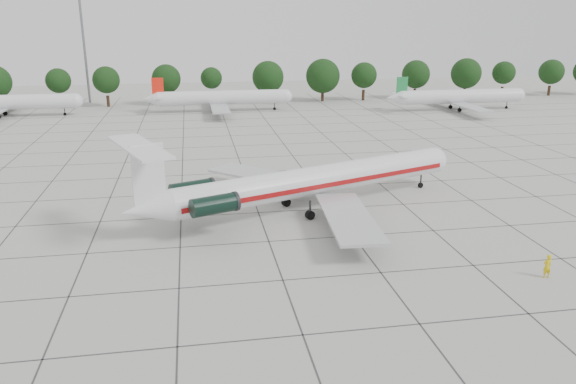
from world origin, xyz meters
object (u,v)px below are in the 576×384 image
object	(u,v)px
bg_airliner_b	(4,103)
floodlight_mast	(84,40)
ground_crew	(547,266)
bg_airliner_d	(459,97)
main_airliner	(302,182)
bg_airliner_c	(222,98)

from	to	relation	value
bg_airliner_b	floodlight_mast	world-z (taller)	floodlight_mast
ground_crew	bg_airliner_d	xyz separation A→B (m)	(30.56, 77.96, 1.93)
main_airliner	bg_airliner_d	size ratio (longest dim) A/B	1.34
ground_crew	bg_airliner_d	size ratio (longest dim) A/B	0.07
bg_airliner_b	bg_airliner_c	size ratio (longest dim) A/B	1.00
bg_airliner_b	bg_airliner_d	xyz separation A→B (m)	(94.76, -7.49, 0.00)
bg_airliner_c	floodlight_mast	xyz separation A→B (m)	(-30.13, 18.15, 11.37)
ground_crew	bg_airliner_b	bearing A→B (deg)	-56.46
main_airliner	bg_airliner_b	size ratio (longest dim) A/B	1.34
bg_airliner_c	main_airliner	bearing A→B (deg)	-86.13
ground_crew	floodlight_mast	xyz separation A→B (m)	(-50.56, 103.04, 13.30)
bg_airliner_c	floodlight_mast	distance (m)	36.97
bg_airliner_b	floodlight_mast	size ratio (longest dim) A/B	1.11
bg_airliner_d	floodlight_mast	size ratio (longest dim) A/B	1.11
ground_crew	bg_airliner_b	distance (m)	106.90
bg_airliner_b	bg_airliner_d	distance (m)	95.06
main_airliner	bg_airliner_d	bearing A→B (deg)	30.95
bg_airliner_c	bg_airliner_d	xyz separation A→B (m)	(50.99, -6.94, 0.00)
main_airliner	bg_airliner_b	world-z (taller)	main_airliner
ground_crew	bg_airliner_d	bearing A→B (deg)	-114.78
bg_airliner_c	bg_airliner_d	world-z (taller)	same
ground_crew	bg_airliner_c	xyz separation A→B (m)	(-20.43, 84.90, 1.93)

